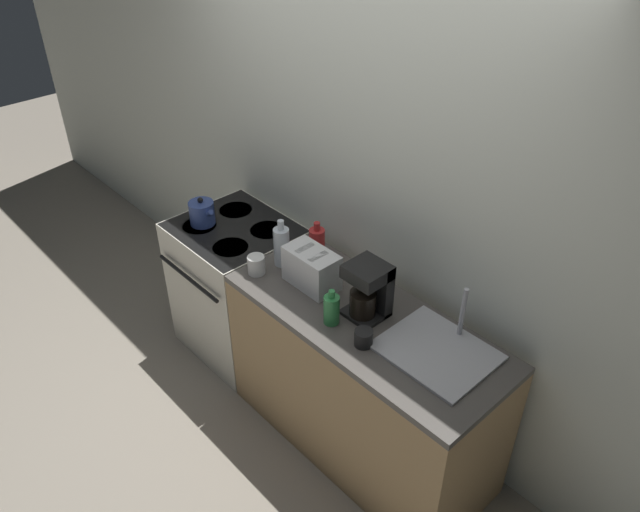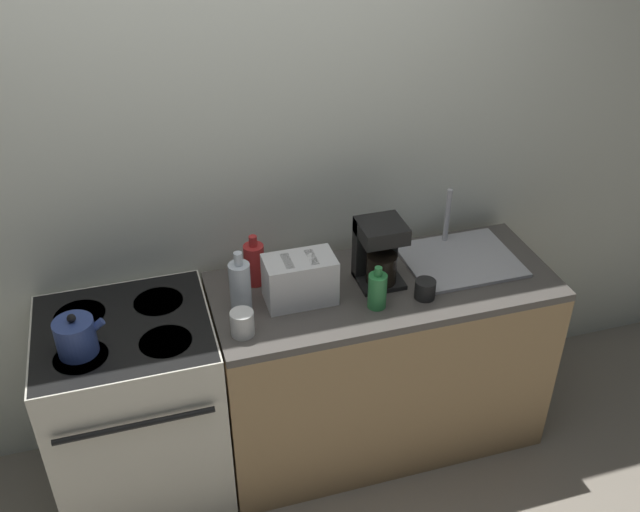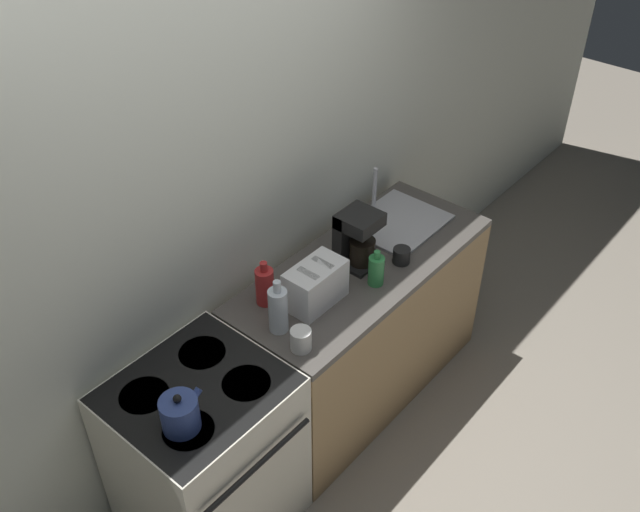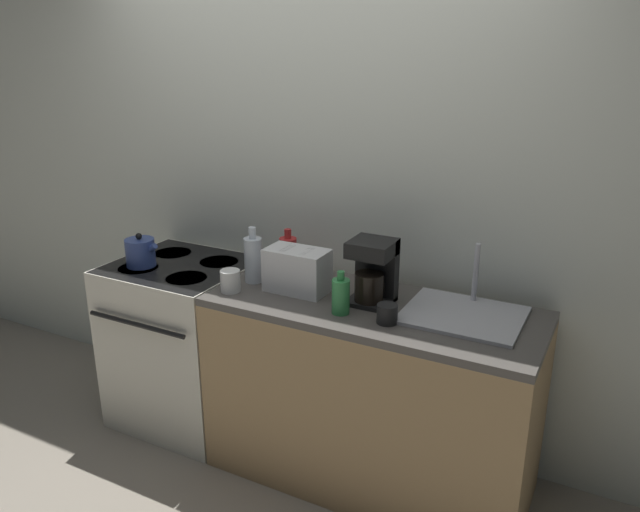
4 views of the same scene
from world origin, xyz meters
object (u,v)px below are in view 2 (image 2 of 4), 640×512
toaster (300,279)px  cup_black (425,289)px  bottle_clear (240,286)px  cup_white (242,323)px  stove (137,408)px  coffee_maker (379,250)px  kettle (76,337)px  bottle_green (377,290)px  bottle_red (253,264)px

toaster → cup_black: bearing=-14.8°
bottle_clear → cup_black: size_ratio=3.14×
toaster → cup_black: (0.50, -0.13, -0.06)m
toaster → cup_white: (-0.27, -0.15, -0.05)m
stove → toaster: toaster is taller
toaster → bottle_clear: 0.25m
bottle_clear → cup_white: bottle_clear is taller
coffee_maker → cup_black: size_ratio=3.33×
kettle → bottle_green: 1.18m
cup_black → kettle: bearing=177.8°
bottle_clear → cup_white: 0.17m
cup_black → cup_white: size_ratio=0.85×
cup_black → cup_white: cup_white is taller
bottle_red → cup_black: (0.66, -0.31, -0.06)m
bottle_green → cup_black: bottle_green is taller
bottle_green → cup_black: 0.22m
kettle → bottle_red: bearing=19.4°
kettle → cup_black: bearing=-2.2°
toaster → coffee_maker: (0.36, 0.05, 0.05)m
stove → cup_black: bearing=-7.2°
kettle → bottle_clear: size_ratio=0.69×
stove → bottle_red: (0.57, 0.15, 0.54)m
toaster → bottle_green: toaster is taller
kettle → bottle_clear: bearing=7.6°
bottle_green → cup_black: (0.21, 0.00, -0.04)m
bottle_red → cup_black: bearing=-25.1°
bottle_red → stove: bearing=-164.9°
bottle_red → cup_black: size_ratio=2.66×
toaster → coffee_maker: coffee_maker is taller
stove → bottle_red: size_ratio=3.91×
kettle → cup_white: (0.62, -0.07, -0.02)m
cup_white → coffee_maker: bearing=17.5°
kettle → coffee_maker: bearing=5.9°
kettle → cup_black: size_ratio=2.17×
stove → toaster: (0.73, -0.02, 0.55)m
kettle → cup_white: bearing=-6.6°
kettle → bottle_red: 0.78m
stove → kettle: (-0.16, -0.10, 0.52)m
toaster → coffee_maker: size_ratio=0.99×
stove → cup_black: cup_black is taller
bottle_green → toaster: bearing=155.3°
toaster → bottle_red: 0.24m
coffee_maker → bottle_green: size_ratio=1.52×
coffee_maker → cup_black: bearing=-51.6°
toaster → bottle_red: bearing=131.7°
cup_white → cup_black: bearing=1.4°
stove → toaster: bearing=-1.8°
kettle → toaster: bearing=5.2°
bottle_red → cup_white: bottle_red is taller
bottle_clear → bottle_green: bearing=-14.4°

